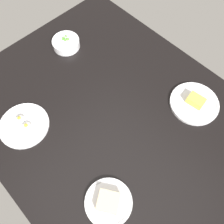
# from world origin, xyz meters

# --- Properties ---
(dining_table) EXTENTS (1.37, 1.07, 0.04)m
(dining_table) POSITION_xyz_m (0.00, 0.00, 0.02)
(dining_table) COLOR black
(dining_table) RESTS_ON ground
(plate_eggs) EXTENTS (0.22, 0.22, 0.04)m
(plate_eggs) POSITION_xyz_m (-0.23, -0.33, 0.05)
(plate_eggs) COLOR silver
(plate_eggs) RESTS_ON dining_table
(plate_cheese) EXTENTS (0.23, 0.23, 0.05)m
(plate_cheese) POSITION_xyz_m (0.23, 0.32, 0.05)
(plate_cheese) COLOR silver
(plate_cheese) RESTS_ON dining_table
(plate_sandwich) EXTENTS (0.18, 0.18, 0.05)m
(plate_sandwich) POSITION_xyz_m (0.27, -0.28, 0.05)
(plate_sandwich) COLOR silver
(plate_sandwich) RESTS_ON dining_table
(bowl_peas) EXTENTS (0.15, 0.15, 0.06)m
(bowl_peas) POSITION_xyz_m (-0.47, 0.11, 0.06)
(bowl_peas) COLOR silver
(bowl_peas) RESTS_ON dining_table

